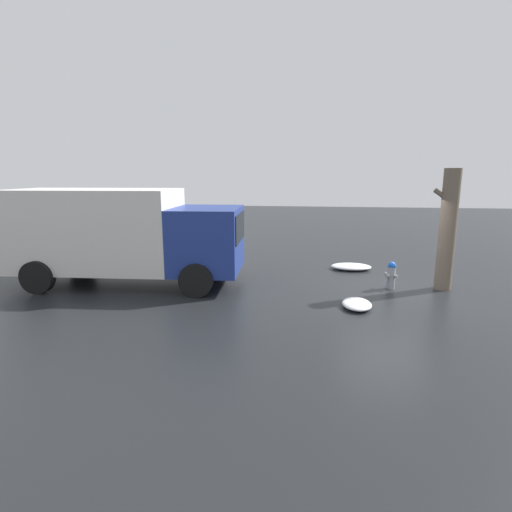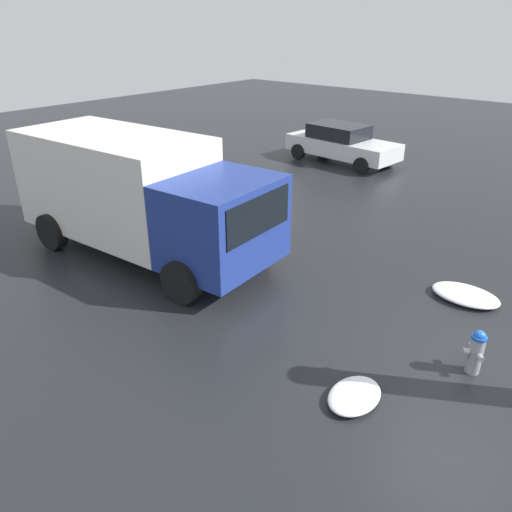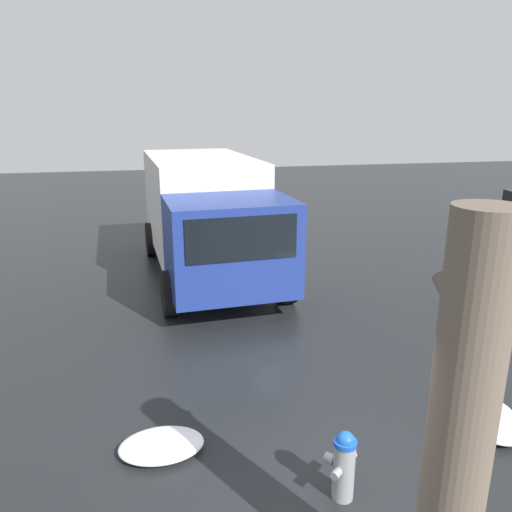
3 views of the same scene
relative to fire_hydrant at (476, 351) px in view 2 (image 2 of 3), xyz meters
name	(u,v)px [view 2 (image 2 of 3)]	position (x,y,z in m)	size (l,w,h in m)	color
ground_plane	(471,371)	(0.00, 0.00, -0.40)	(60.00, 60.00, 0.00)	black
fire_hydrant	(476,351)	(0.00, 0.00, 0.00)	(0.37, 0.38, 0.78)	gray
delivery_truck	(139,192)	(7.70, 0.46, 1.12)	(6.71, 3.01, 2.76)	navy
parked_car	(341,143)	(8.45, -9.88, 0.33)	(4.55, 2.24, 1.44)	silver
snow_pile_by_hydrant	(354,396)	(1.12, 1.81, -0.31)	(0.70, 1.00, 0.18)	white
snow_pile_curbside	(465,295)	(0.89, -2.25, -0.30)	(1.34, 0.89, 0.20)	white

